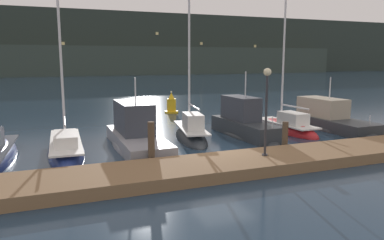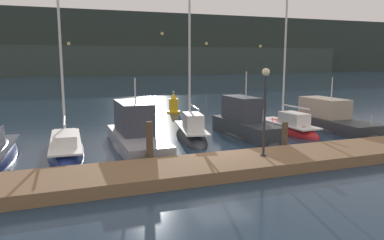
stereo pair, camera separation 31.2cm
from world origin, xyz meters
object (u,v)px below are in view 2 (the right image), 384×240
at_px(sailboat_berth_4, 191,136).
at_px(dock_lamppost, 265,97).
at_px(sailboat_berth_2, 66,150).
at_px(motorboat_berth_3, 136,140).
at_px(motorboat_berth_5, 245,128).
at_px(sailboat_berth_6, 287,129).
at_px(motorboat_berth_7, 330,124).
at_px(channel_buoy, 174,105).

relative_size(sailboat_berth_4, dock_lamppost, 2.38).
xyz_separation_m(sailboat_berth_2, motorboat_berth_3, (3.40, -0.11, 0.27)).
relative_size(sailboat_berth_2, motorboat_berth_5, 1.46).
height_order(sailboat_berth_4, sailboat_berth_6, sailboat_berth_6).
bearing_deg(dock_lamppost, sailboat_berth_4, 98.91).
xyz_separation_m(motorboat_berth_5, dock_lamppost, (-2.33, -5.86, 2.43)).
xyz_separation_m(motorboat_berth_3, motorboat_berth_5, (6.53, 0.57, 0.09)).
bearing_deg(motorboat_berth_3, motorboat_berth_7, 3.06).
bearing_deg(motorboat_berth_7, dock_lamppost, -145.08).
bearing_deg(sailboat_berth_4, sailboat_berth_2, -174.49).
bearing_deg(sailboat_berth_6, motorboat_berth_7, -2.09).
height_order(sailboat_berth_2, motorboat_berth_3, sailboat_berth_2).
xyz_separation_m(motorboat_berth_3, channel_buoy, (5.48, 10.92, 0.28)).
relative_size(sailboat_berth_6, motorboat_berth_7, 1.27).
xyz_separation_m(motorboat_berth_3, dock_lamppost, (4.20, -5.29, 2.51)).
distance_m(channel_buoy, dock_lamppost, 16.41).
bearing_deg(motorboat_berth_7, motorboat_berth_5, -178.96).
bearing_deg(motorboat_berth_5, sailboat_berth_2, -177.35).
relative_size(motorboat_berth_3, sailboat_berth_6, 0.78).
bearing_deg(channel_buoy, motorboat_berth_7, -54.65).
height_order(motorboat_berth_7, dock_lamppost, dock_lamppost).
bearing_deg(motorboat_berth_5, channel_buoy, 95.80).
height_order(sailboat_berth_4, motorboat_berth_7, sailboat_berth_4).
distance_m(motorboat_berth_3, channel_buoy, 12.22).
relative_size(sailboat_berth_4, channel_buoy, 4.76).
bearing_deg(sailboat_berth_4, sailboat_berth_6, 0.41).
xyz_separation_m(sailboat_berth_6, dock_lamppost, (-5.38, -6.08, 2.76)).
height_order(motorboat_berth_5, motorboat_berth_7, motorboat_berth_5).
relative_size(sailboat_berth_2, dock_lamppost, 2.49).
height_order(sailboat_berth_6, channel_buoy, sailboat_berth_6).
distance_m(motorboat_berth_5, sailboat_berth_6, 3.08).
xyz_separation_m(channel_buoy, dock_lamppost, (-1.28, -16.21, 2.24)).
height_order(motorboat_berth_5, dock_lamppost, dock_lamppost).
bearing_deg(motorboat_berth_3, dock_lamppost, -51.55).
bearing_deg(dock_lamppost, sailboat_berth_6, 48.49).
bearing_deg(motorboat_berth_7, sailboat_berth_6, 177.91).
xyz_separation_m(sailboat_berth_6, channel_buoy, (-4.10, 10.13, 0.52)).
xyz_separation_m(motorboat_berth_5, sailboat_berth_6, (3.05, 0.23, -0.33)).
distance_m(motorboat_berth_7, dock_lamppost, 10.74).
bearing_deg(motorboat_berth_5, dock_lamppost, -111.74).
bearing_deg(dock_lamppost, motorboat_berth_3, 128.45).
xyz_separation_m(sailboat_berth_4, sailboat_berth_6, (6.33, 0.05, -0.06)).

